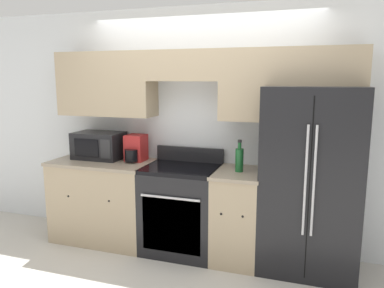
{
  "coord_description": "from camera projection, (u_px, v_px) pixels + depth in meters",
  "views": [
    {
      "loc": [
        1.19,
        -3.27,
        1.85
      ],
      "look_at": [
        -0.0,
        0.31,
        1.18
      ],
      "focal_mm": 35.0,
      "sensor_mm": 36.0,
      "label": 1
    }
  ],
  "objects": [
    {
      "name": "bottle",
      "position": [
        239.0,
        159.0,
        3.7
      ],
      "size": [
        0.08,
        0.08,
        0.32
      ],
      "color": "#195928",
      "rests_on": "lower_cabinets_right"
    },
    {
      "name": "wall_back",
      "position": [
        201.0,
        113.0,
        4.04
      ],
      "size": [
        8.0,
        0.39,
        2.6
      ],
      "color": "silver",
      "rests_on": "ground_plane"
    },
    {
      "name": "lower_cabinets_right",
      "position": [
        238.0,
        216.0,
        3.8
      ],
      "size": [
        0.48,
        0.64,
        0.93
      ],
      "color": "tan",
      "rests_on": "ground_plane"
    },
    {
      "name": "lower_cabinets_left",
      "position": [
        104.0,
        200.0,
        4.29
      ],
      "size": [
        1.14,
        0.64,
        0.93
      ],
      "color": "tan",
      "rests_on": "ground_plane"
    },
    {
      "name": "electric_kettle",
      "position": [
        135.0,
        149.0,
        4.18
      ],
      "size": [
        0.21,
        0.29,
        0.29
      ],
      "color": "#B22323",
      "rests_on": "lower_cabinets_left"
    },
    {
      "name": "ground_plane",
      "position": [
        182.0,
        265.0,
        3.75
      ],
      "size": [
        12.0,
        12.0,
        0.0
      ],
      "primitive_type": "plane",
      "color": "beige"
    },
    {
      "name": "microwave",
      "position": [
        99.0,
        145.0,
        4.3
      ],
      "size": [
        0.55,
        0.36,
        0.31
      ],
      "color": "black",
      "rests_on": "lower_cabinets_left"
    },
    {
      "name": "refrigerator",
      "position": [
        310.0,
        180.0,
        3.55
      ],
      "size": [
        0.9,
        0.72,
        1.77
      ],
      "color": "black",
      "rests_on": "ground_plane"
    },
    {
      "name": "oven_range",
      "position": [
        181.0,
        209.0,
        3.99
      ],
      "size": [
        0.77,
        0.65,
        1.09
      ],
      "color": "black",
      "rests_on": "ground_plane"
    }
  ]
}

